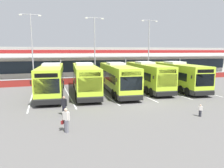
# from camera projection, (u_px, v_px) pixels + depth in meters

# --- Properties ---
(ground_plane) EXTENTS (200.00, 200.00, 0.00)m
(ground_plane) POSITION_uv_depth(u_px,v_px,m) (138.00, 103.00, 21.44)
(ground_plane) COLOR #605E5B
(terminal_building) EXTENTS (70.00, 13.00, 6.00)m
(terminal_building) POSITION_uv_depth(u_px,v_px,m) (87.00, 61.00, 46.29)
(terminal_building) COLOR beige
(terminal_building) RESTS_ON ground
(red_barrier_wall) EXTENTS (60.00, 0.40, 1.10)m
(red_barrier_wall) POSITION_uv_depth(u_px,v_px,m) (101.00, 79.00, 35.00)
(red_barrier_wall) COLOR maroon
(red_barrier_wall) RESTS_ON ground
(coach_bus_leftmost) EXTENTS (3.93, 12.34, 3.78)m
(coach_bus_leftmost) POSITION_uv_depth(u_px,v_px,m) (52.00, 80.00, 25.07)
(coach_bus_leftmost) COLOR #B7DB2D
(coach_bus_leftmost) RESTS_ON ground
(coach_bus_left_centre) EXTENTS (3.93, 12.34, 3.78)m
(coach_bus_left_centre) POSITION_uv_depth(u_px,v_px,m) (85.00, 79.00, 25.97)
(coach_bus_left_centre) COLOR #B7DB2D
(coach_bus_left_centre) RESTS_ON ground
(coach_bus_centre) EXTENTS (3.93, 12.34, 3.78)m
(coach_bus_centre) POSITION_uv_depth(u_px,v_px,m) (117.00, 79.00, 26.69)
(coach_bus_centre) COLOR #B7DB2D
(coach_bus_centre) RESTS_ON ground
(coach_bus_right_centre) EXTENTS (3.93, 12.34, 3.78)m
(coach_bus_right_centre) POSITION_uv_depth(u_px,v_px,m) (147.00, 76.00, 28.84)
(coach_bus_right_centre) COLOR #B7DB2D
(coach_bus_right_centre) RESTS_ON ground
(coach_bus_rightmost) EXTENTS (3.93, 12.34, 3.78)m
(coach_bus_rightmost) POSITION_uv_depth(u_px,v_px,m) (177.00, 76.00, 29.15)
(coach_bus_rightmost) COLOR #B7DB2D
(coach_bus_rightmost) RESTS_ON ground
(bay_stripe_far_west) EXTENTS (0.14, 13.00, 0.01)m
(bay_stripe_far_west) POSITION_uv_depth(u_px,v_px,m) (32.00, 97.00, 23.93)
(bay_stripe_far_west) COLOR silver
(bay_stripe_far_west) RESTS_ON ground
(bay_stripe_west) EXTENTS (0.14, 13.00, 0.01)m
(bay_stripe_west) POSITION_uv_depth(u_px,v_px,m) (69.00, 95.00, 25.19)
(bay_stripe_west) COLOR silver
(bay_stripe_west) RESTS_ON ground
(bay_stripe_mid_west) EXTENTS (0.14, 13.00, 0.01)m
(bay_stripe_mid_west) POSITION_uv_depth(u_px,v_px,m) (103.00, 93.00, 26.45)
(bay_stripe_mid_west) COLOR silver
(bay_stripe_mid_west) RESTS_ON ground
(bay_stripe_centre) EXTENTS (0.14, 13.00, 0.01)m
(bay_stripe_centre) POSITION_uv_depth(u_px,v_px,m) (133.00, 91.00, 27.71)
(bay_stripe_centre) COLOR silver
(bay_stripe_centre) RESTS_ON ground
(bay_stripe_mid_east) EXTENTS (0.14, 13.00, 0.01)m
(bay_stripe_mid_east) POSITION_uv_depth(u_px,v_px,m) (161.00, 89.00, 28.97)
(bay_stripe_mid_east) COLOR silver
(bay_stripe_mid_east) RESTS_ON ground
(bay_stripe_east) EXTENTS (0.14, 13.00, 0.01)m
(bay_stripe_east) POSITION_uv_depth(u_px,v_px,m) (187.00, 88.00, 30.24)
(bay_stripe_east) COLOR silver
(bay_stripe_east) RESTS_ON ground
(pedestrian_with_handbag) EXTENTS (0.57, 0.56, 1.62)m
(pedestrian_with_handbag) POSITION_uv_depth(u_px,v_px,m) (66.00, 119.00, 13.62)
(pedestrian_with_handbag) COLOR slate
(pedestrian_with_handbag) RESTS_ON ground
(pedestrian_child) EXTENTS (0.31, 0.26, 1.00)m
(pedestrian_child) POSITION_uv_depth(u_px,v_px,m) (200.00, 110.00, 16.93)
(pedestrian_child) COLOR #33333D
(pedestrian_child) RESTS_ON ground
(pedestrian_near_bin) EXTENTS (0.49, 0.42, 1.62)m
(pedestrian_near_bin) POSITION_uv_depth(u_px,v_px,m) (64.00, 105.00, 17.14)
(pedestrian_near_bin) COLOR black
(pedestrian_near_bin) RESTS_ON ground
(lamp_post_west) EXTENTS (3.24, 0.28, 11.00)m
(lamp_post_west) POSITION_uv_depth(u_px,v_px,m) (32.00, 44.00, 33.23)
(lamp_post_west) COLOR #9E9EA3
(lamp_post_west) RESTS_ON ground
(lamp_post_centre) EXTENTS (3.24, 0.28, 11.00)m
(lamp_post_centre) POSITION_uv_depth(u_px,v_px,m) (95.00, 45.00, 36.49)
(lamp_post_centre) COLOR #9E9EA3
(lamp_post_centre) RESTS_ON ground
(lamp_post_east) EXTENTS (3.24, 0.28, 11.00)m
(lamp_post_east) POSITION_uv_depth(u_px,v_px,m) (149.00, 45.00, 39.53)
(lamp_post_east) COLOR #9E9EA3
(lamp_post_east) RESTS_ON ground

